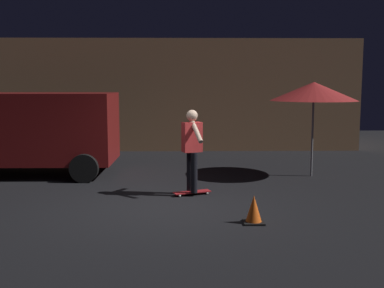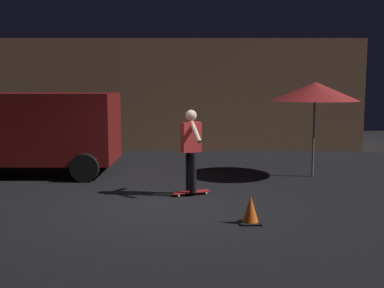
{
  "view_description": "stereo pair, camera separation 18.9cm",
  "coord_description": "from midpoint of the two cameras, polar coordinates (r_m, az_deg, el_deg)",
  "views": [
    {
      "loc": [
        0.43,
        -8.51,
        2.26
      ],
      "look_at": [
        0.6,
        0.91,
        1.05
      ],
      "focal_mm": 44.08,
      "sensor_mm": 36.0,
      "label": 1
    },
    {
      "loc": [
        0.62,
        -8.51,
        2.26
      ],
      "look_at": [
        0.6,
        0.91,
        1.05
      ],
      "focal_mm": 44.08,
      "sensor_mm": 36.0,
      "label": 2
    }
  ],
  "objects": [
    {
      "name": "patio_umbrella",
      "position": [
        11.75,
        14.08,
        6.19
      ],
      "size": [
        2.1,
        2.1,
        2.3
      ],
      "color": "slate",
      "rests_on": "ground_plane"
    },
    {
      "name": "skater",
      "position": [
        9.5,
        -0.57,
        -0.08
      ],
      "size": [
        0.43,
        0.95,
        1.67
      ],
      "color": "black",
      "rests_on": "skateboard_ridden"
    },
    {
      "name": "parked_van",
      "position": [
        12.45,
        -20.43,
        1.8
      ],
      "size": [
        4.62,
        2.22,
        2.03
      ],
      "color": "maroon",
      "rests_on": "ground_plane"
    },
    {
      "name": "low_building",
      "position": [
        17.84,
        -2.25,
        6.07
      ],
      "size": [
        12.44,
        4.28,
        3.74
      ],
      "color": "#AD7F56",
      "rests_on": "ground_plane"
    },
    {
      "name": "traffic_cone",
      "position": [
        7.79,
        6.79,
        -7.99
      ],
      "size": [
        0.34,
        0.34,
        0.46
      ],
      "color": "black",
      "rests_on": "ground_plane"
    },
    {
      "name": "skateboard_ridden",
      "position": [
        9.67,
        -0.56,
        -5.86
      ],
      "size": [
        0.8,
        0.46,
        0.07
      ],
      "color": "#AD1E23",
      "rests_on": "ground_plane"
    },
    {
      "name": "ground_plane",
      "position": [
        8.82,
        -4.42,
        -7.55
      ],
      "size": [
        28.0,
        28.0,
        0.0
      ],
      "primitive_type": "plane",
      "color": "black"
    }
  ]
}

